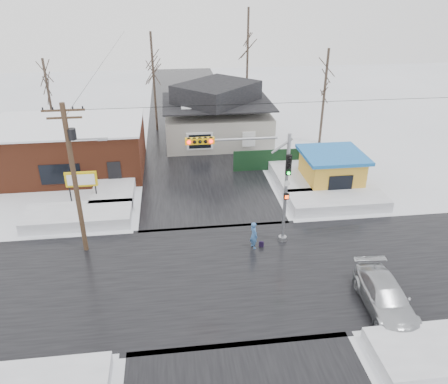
{
  "coord_description": "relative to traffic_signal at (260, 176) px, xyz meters",
  "views": [
    {
      "loc": [
        -2.5,
        -19.42,
        14.84
      ],
      "look_at": [
        0.48,
        4.23,
        3.0
      ],
      "focal_mm": 35.0,
      "sensor_mm": 36.0,
      "label": 1
    }
  ],
  "objects": [
    {
      "name": "shopping_bag",
      "position": [
        0.12,
        -0.5,
        -4.36
      ],
      "size": [
        0.3,
        0.22,
        0.35
      ],
      "primitive_type": "cube",
      "rotation": [
        0.0,
        0.0,
        -0.41
      ],
      "color": "black",
      "rests_on": "ground"
    },
    {
      "name": "marquee_sign",
      "position": [
        -11.43,
        6.53,
        -2.62
      ],
      "size": [
        2.2,
        0.21,
        2.55
      ],
      "color": "black",
      "rests_on": "ground"
    },
    {
      "name": "road_ew",
      "position": [
        -2.43,
        -2.97,
        -4.53
      ],
      "size": [
        120.0,
        10.0,
        0.02
      ],
      "primitive_type": "cube",
      "color": "black",
      "rests_on": "ground"
    },
    {
      "name": "snowbank_ne",
      "position": [
        6.57,
        4.03,
        -4.14
      ],
      "size": [
        7.0,
        3.0,
        0.8
      ],
      "primitive_type": "cube",
      "color": "white",
      "rests_on": "ground"
    },
    {
      "name": "tree_far_mid",
      "position": [
        3.57,
        25.03,
        5.0
      ],
      "size": [
        3.0,
        3.0,
        12.0
      ],
      "color": "#332821",
      "rests_on": "ground"
    },
    {
      "name": "fence",
      "position": [
        4.07,
        11.03,
        -3.64
      ],
      "size": [
        8.0,
        0.12,
        1.8
      ],
      "primitive_type": "cube",
      "color": "black",
      "rests_on": "ground"
    },
    {
      "name": "brick_building",
      "position": [
        -13.43,
        13.03,
        -2.46
      ],
      "size": [
        12.2,
        8.2,
        4.12
      ],
      "color": "brown",
      "rests_on": "ground"
    },
    {
      "name": "pedestrian",
      "position": [
        -0.38,
        -0.52,
        -3.67
      ],
      "size": [
        0.61,
        0.74,
        1.75
      ],
      "primitive_type": "imported",
      "rotation": [
        0.0,
        0.0,
        1.92
      ],
      "color": "#3965A0",
      "rests_on": "ground"
    },
    {
      "name": "kiosk",
      "position": [
        7.07,
        7.03,
        -3.08
      ],
      "size": [
        4.6,
        4.6,
        2.88
      ],
      "color": "gold",
      "rests_on": "ground"
    },
    {
      "name": "tree_far_left",
      "position": [
        -6.43,
        23.03,
        3.41
      ],
      "size": [
        3.0,
        3.0,
        10.0
      ],
      "color": "#332821",
      "rests_on": "ground"
    },
    {
      "name": "traffic_signal",
      "position": [
        0.0,
        0.0,
        0.0
      ],
      "size": [
        6.05,
        0.68,
        7.0
      ],
      "color": "gray",
      "rests_on": "ground"
    },
    {
      "name": "snowbank_nw",
      "position": [
        -11.43,
        4.03,
        -4.14
      ],
      "size": [
        7.0,
        3.0,
        0.8
      ],
      "primitive_type": "cube",
      "color": "white",
      "rests_on": "ground"
    },
    {
      "name": "snowbank_nside_w",
      "position": [
        -9.43,
        9.03,
        -4.14
      ],
      "size": [
        3.0,
        8.0,
        0.8
      ],
      "primitive_type": "cube",
      "color": "white",
      "rests_on": "ground"
    },
    {
      "name": "car",
      "position": [
        5.01,
        -6.67,
        -3.81
      ],
      "size": [
        2.36,
        5.12,
        1.45
      ],
      "primitive_type": "imported",
      "rotation": [
        0.0,
        0.0,
        -0.07
      ],
      "color": "#B4B7BC",
      "rests_on": "ground"
    },
    {
      "name": "snowbank_nside_e",
      "position": [
        4.57,
        9.03,
        -4.14
      ],
      "size": [
        3.0,
        8.0,
        0.8
      ],
      "primitive_type": "cube",
      "color": "white",
      "rests_on": "ground"
    },
    {
      "name": "tree_far_west",
      "position": [
        -16.43,
        21.03,
        1.82
      ],
      "size": [
        3.0,
        3.0,
        8.0
      ],
      "color": "#332821",
      "rests_on": "ground"
    },
    {
      "name": "road_ns",
      "position": [
        -2.43,
        -2.97,
        -4.53
      ],
      "size": [
        10.0,
        120.0,
        0.02
      ],
      "primitive_type": "cube",
      "color": "black",
      "rests_on": "ground"
    },
    {
      "name": "tree_far_right",
      "position": [
        9.57,
        17.03,
        2.62
      ],
      "size": [
        3.0,
        3.0,
        9.0
      ],
      "color": "#332821",
      "rests_on": "ground"
    },
    {
      "name": "utility_pole",
      "position": [
        -10.36,
        0.53,
        0.57
      ],
      "size": [
        3.15,
        0.44,
        9.0
      ],
      "color": "#382619",
      "rests_on": "ground"
    },
    {
      "name": "house",
      "position": [
        -0.43,
        19.03,
        -1.92
      ],
      "size": [
        10.4,
        8.4,
        5.76
      ],
      "color": "#A6A196",
      "rests_on": "ground"
    },
    {
      "name": "ground",
      "position": [
        -2.43,
        -2.97,
        -4.54
      ],
      "size": [
        120.0,
        120.0,
        0.0
      ],
      "primitive_type": "plane",
      "color": "white",
      "rests_on": "ground"
    }
  ]
}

